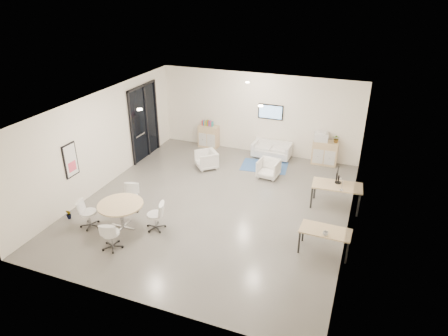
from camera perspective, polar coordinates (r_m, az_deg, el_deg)
room_shell at (r=11.86m, az=-1.31°, el=1.48°), size 9.60×10.60×4.80m
glass_door at (r=15.70m, az=-11.33°, el=6.76°), size 0.09×1.90×2.85m
artwork at (r=12.66m, az=-21.07°, el=1.03°), size 0.05×0.54×1.04m
wall_tv at (r=15.64m, az=6.66°, el=7.97°), size 0.98×0.06×0.58m
ceiling_spots at (r=12.12m, az=-0.76°, el=9.97°), size 3.14×4.14×0.03m
sideboard_left at (r=16.65m, az=-2.21°, el=4.54°), size 0.82×0.42×0.92m
sideboard_right at (r=15.52m, az=14.20°, el=2.12°), size 0.93×0.45×0.93m
books at (r=16.48m, az=-2.37°, el=6.42°), size 0.47×0.14×0.22m
printer at (r=15.31m, az=13.72°, el=4.41°), size 0.56×0.48×0.36m
loveseat at (r=15.79m, az=6.85°, el=2.51°), size 1.49×0.79×0.55m
blue_rug at (r=15.12m, az=5.78°, el=0.27°), size 1.82×1.32×0.01m
armchair_left at (r=14.78m, az=-2.53°, el=1.31°), size 0.98×0.98×0.74m
armchair_right at (r=14.18m, az=6.38°, el=0.03°), size 0.76×0.72×0.73m
desk_rear at (r=12.59m, az=15.85°, el=-2.66°), size 1.53×0.84×0.77m
desk_front at (r=10.58m, az=14.28°, el=-8.92°), size 1.29×0.67×0.66m
monitor at (r=12.58m, az=15.92°, el=-1.07°), size 0.20×0.50×0.44m
round_table at (r=11.51m, az=-14.56°, el=-5.35°), size 1.27×1.27×0.77m
meeting_chairs at (r=11.65m, az=-14.41°, el=-6.52°), size 2.54×2.54×0.82m
plant_cabinet at (r=15.27m, az=15.76°, el=3.92°), size 0.30×0.33×0.24m
plant_floor at (r=12.68m, az=-21.22°, el=-6.52°), size 0.28×0.37×0.14m
cup at (r=10.31m, az=14.30°, el=-8.99°), size 0.15×0.13×0.13m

